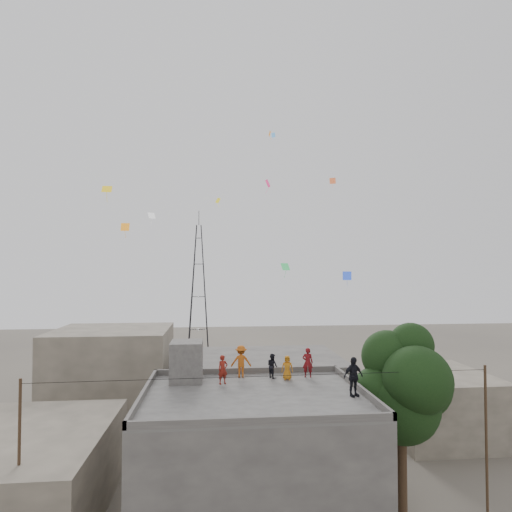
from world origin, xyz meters
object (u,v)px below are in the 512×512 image
at_px(tree, 404,386).
at_px(person_red_adult, 308,362).
at_px(stair_head_box, 187,361).
at_px(person_dark_adult, 353,377).
at_px(transmission_tower, 199,290).

relative_size(tree, person_red_adult, 5.93).
xyz_separation_m(stair_head_box, person_dark_adult, (7.60, -3.38, -0.13)).
bearing_deg(tree, transmission_tower, 106.09).
relative_size(transmission_tower, person_red_adult, 13.04).
distance_m(tree, person_dark_adult, 3.38).
xyz_separation_m(transmission_tower, person_dark_adult, (8.40, -40.78, -2.10)).
bearing_deg(stair_head_box, person_dark_adult, -23.96).
bearing_deg(person_dark_adult, stair_head_box, 136.51).
bearing_deg(person_red_adult, transmission_tower, -67.40).
xyz_separation_m(tree, transmission_tower, (-11.37, 39.40, 2.97)).
distance_m(stair_head_box, transmission_tower, 37.46).
bearing_deg(person_dark_adult, tree, 5.31).
height_order(tree, person_red_adult, tree).
distance_m(transmission_tower, person_dark_adult, 41.69).
bearing_deg(tree, person_red_adult, 152.84).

